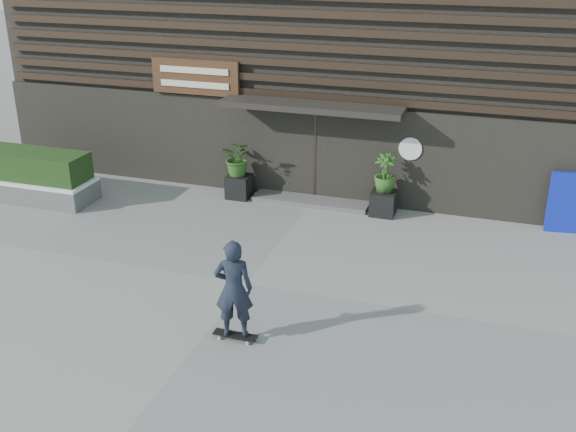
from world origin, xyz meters
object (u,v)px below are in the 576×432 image
(planter_pot_right, at_px, (383,203))
(skateboarder, at_px, (234,289))
(planter_pot_left, at_px, (239,186))
(raised_bed, at_px, (30,189))

(planter_pot_right, height_order, skateboarder, skateboarder)
(planter_pot_left, xyz_separation_m, raised_bed, (-5.18, -1.74, -0.05))
(planter_pot_left, relative_size, planter_pot_right, 1.00)
(planter_pot_left, height_order, planter_pot_right, same)
(raised_bed, bearing_deg, skateboarder, -30.96)
(planter_pot_right, bearing_deg, skateboarder, -101.99)
(raised_bed, bearing_deg, planter_pot_right, 10.96)
(planter_pot_left, bearing_deg, planter_pot_right, 0.00)
(planter_pot_left, bearing_deg, raised_bed, -161.44)
(raised_bed, relative_size, skateboarder, 1.88)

